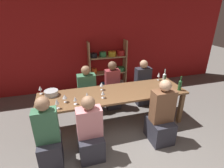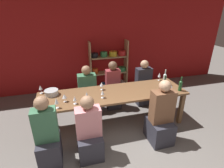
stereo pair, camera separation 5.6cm
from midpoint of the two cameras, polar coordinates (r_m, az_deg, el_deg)
wall_back_red at (r=5.27m, az=-6.18°, el=12.74°), size 8.80×0.06×2.70m
shelf_unit at (r=5.35m, az=-0.33°, el=5.40°), size 1.15×0.30×1.47m
dining_table at (r=3.58m, az=0.87°, el=-3.98°), size 2.98×0.84×0.76m
mixing_bowl at (r=3.63m, az=-18.75°, el=-2.56°), size 0.27×0.27×0.10m
wine_bottle_green at (r=3.86m, az=21.84°, el=-0.35°), size 0.07×0.07×0.31m
wine_bottle_dark at (r=3.75m, az=17.17°, el=-0.26°), size 0.07×0.07×0.33m
wine_bottle_amber at (r=4.04m, az=17.20°, el=1.68°), size 0.07×0.07×0.35m
wine_glass_red_a at (r=3.27m, az=-14.79°, el=-3.93°), size 0.08×0.08×0.15m
wine_glass_red_b at (r=3.23m, az=-7.76°, el=-3.46°), size 0.07×0.07×0.18m
wine_glass_white_a at (r=4.24m, az=15.60°, el=2.81°), size 0.07×0.07×0.19m
wine_glass_red_c at (r=3.62m, az=-2.96°, el=-0.13°), size 0.08×0.08×0.17m
wine_glass_white_b at (r=3.73m, az=-21.93°, el=-1.15°), size 0.07×0.07×0.17m
wine_glass_white_c at (r=3.10m, az=-17.21°, el=-5.42°), size 0.07×0.07×0.19m
wine_glass_red_d at (r=3.30m, az=-2.61°, el=-2.89°), size 0.07×0.07×0.15m
wine_glass_empty_a at (r=3.68m, az=19.19°, el=-1.11°), size 0.07×0.07×0.17m
wine_glass_empty_b at (r=3.16m, az=-11.58°, el=-4.69°), size 0.07×0.07×0.15m
person_near_a at (r=3.01m, az=-19.63°, el=-16.74°), size 0.35×0.44×1.21m
person_far_a at (r=4.27m, az=-7.59°, el=-3.38°), size 0.42×0.53×1.14m
person_near_b at (r=3.03m, az=-6.92°, el=-16.07°), size 0.40×0.50×1.13m
person_far_b at (r=4.65m, az=10.34°, el=-1.07°), size 0.39×0.49×1.16m
person_near_c at (r=3.40m, az=16.00°, el=-11.17°), size 0.40×0.50×1.24m
person_far_c at (r=4.35m, az=0.61°, el=-2.04°), size 0.34×0.43×1.20m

